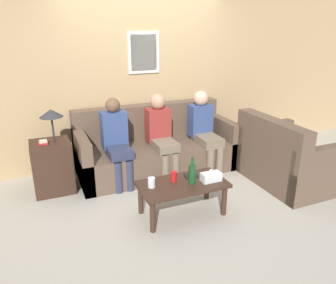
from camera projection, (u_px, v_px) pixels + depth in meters
The scene contains 14 objects.
ground_plane at pixel (170, 184), 4.55m from camera, with size 16.00×16.00×0.00m, color #ADA899.
wall_back at pixel (143, 79), 5.02m from camera, with size 9.00×0.08×2.60m.
couch_main at pixel (155, 150), 4.93m from camera, with size 2.31×0.94×0.95m.
couch_side at pixel (286, 161), 4.51m from camera, with size 0.94×1.26×0.95m.
coffee_table at pixel (182, 187), 3.73m from camera, with size 1.00×0.52×0.40m.
side_table_with_lamp at pixel (52, 164), 4.28m from camera, with size 0.50×0.50×1.10m.
wine_bottle at pixel (192, 173), 3.65m from camera, with size 0.08×0.08×0.32m.
drinking_glass at pixel (152, 183), 3.59m from camera, with size 0.08×0.08×0.11m.
book_stack at pixel (191, 176), 3.86m from camera, with size 0.17×0.13×0.02m.
soda_can at pixel (174, 176), 3.72m from camera, with size 0.07×0.07×0.12m.
tissue_box at pixel (211, 177), 3.73m from camera, with size 0.23×0.12×0.15m.
person_left at pixel (116, 139), 4.42m from camera, with size 0.34×0.59×1.18m.
person_middle at pixel (161, 132), 4.69m from camera, with size 0.34×0.64×1.17m.
person_right at pixel (204, 128), 4.90m from camera, with size 0.34×0.66×1.17m.
Camera 1 is at (-1.60, -3.75, 2.09)m, focal length 35.00 mm.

